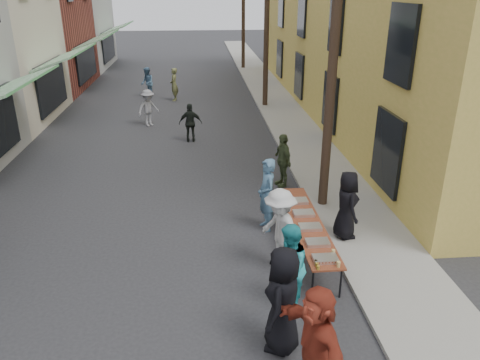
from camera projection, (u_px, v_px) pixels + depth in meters
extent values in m
plane|color=#28282B|center=(166.00, 272.00, 10.40)|extent=(120.00, 120.00, 0.00)
cube|color=gray|center=(278.00, 105.00, 24.58)|extent=(2.20, 60.00, 0.10)
cube|color=maroon|center=(10.00, 20.00, 27.33)|extent=(8.00, 8.00, 8.00)
cube|color=gray|center=(48.00, 5.00, 34.49)|extent=(8.00, 8.00, 9.00)
cube|color=gold|center=(411.00, 5.00, 22.25)|extent=(10.00, 28.00, 10.00)
cylinder|color=#2D2116|center=(334.00, 45.00, 11.78)|extent=(0.26, 0.26, 9.00)
cylinder|color=#2D2116|center=(267.00, 16.00, 22.80)|extent=(0.26, 0.26, 9.00)
cylinder|color=#2D2116|center=(243.00, 6.00, 33.83)|extent=(0.26, 0.26, 9.00)
cube|color=#5F2916|center=(307.00, 223.00, 10.99)|extent=(0.70, 4.00, 0.04)
cylinder|color=black|center=(313.00, 284.00, 9.38)|extent=(0.04, 0.04, 0.71)
cylinder|color=black|center=(341.00, 283.00, 9.43)|extent=(0.04, 0.04, 0.71)
cylinder|color=black|center=(281.00, 204.00, 12.83)|extent=(0.04, 0.04, 0.71)
cylinder|color=black|center=(302.00, 203.00, 12.88)|extent=(0.04, 0.04, 0.71)
cube|color=maroon|center=(325.00, 259.00, 9.45)|extent=(0.50, 0.33, 0.08)
cube|color=#B2B2B7|center=(317.00, 243.00, 10.04)|extent=(0.50, 0.33, 0.08)
cube|color=tan|center=(310.00, 227.00, 10.69)|extent=(0.50, 0.33, 0.08)
cube|color=#B2B2B7|center=(304.00, 213.00, 11.33)|extent=(0.50, 0.33, 0.08)
cube|color=tan|center=(298.00, 201.00, 11.97)|extent=(0.50, 0.33, 0.08)
cylinder|color=#A57F26|center=(318.00, 268.00, 9.15)|extent=(0.07, 0.07, 0.08)
cylinder|color=#A57F26|center=(317.00, 265.00, 9.25)|extent=(0.07, 0.07, 0.08)
cylinder|color=#A57F26|center=(316.00, 262.00, 9.34)|extent=(0.07, 0.07, 0.08)
cylinder|color=tan|center=(338.00, 264.00, 9.23)|extent=(0.08, 0.08, 0.12)
imported|color=black|center=(283.00, 300.00, 7.90)|extent=(0.97, 1.14, 1.97)
imported|color=#49718E|center=(267.00, 195.00, 11.90)|extent=(0.57, 0.77, 1.93)
imported|color=teal|center=(289.00, 267.00, 8.98)|extent=(0.92, 1.04, 1.78)
imported|color=beige|center=(280.00, 231.00, 10.17)|extent=(1.13, 1.43, 1.93)
imported|color=#485732|center=(283.00, 160.00, 14.60)|extent=(0.65, 1.07, 1.70)
imported|color=maroon|center=(316.00, 340.00, 7.10)|extent=(1.06, 1.80, 1.85)
imported|color=black|center=(347.00, 205.00, 11.37)|extent=(0.63, 0.89, 1.72)
imported|color=gray|center=(148.00, 108.00, 20.91)|extent=(1.21, 1.13, 1.64)
imported|color=black|center=(191.00, 123.00, 18.77)|extent=(0.92, 0.40, 1.56)
imported|color=#62663B|center=(174.00, 84.00, 25.47)|extent=(0.42, 0.65, 1.77)
imported|color=#4C7093|center=(147.00, 83.00, 26.13)|extent=(0.86, 0.98, 1.69)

